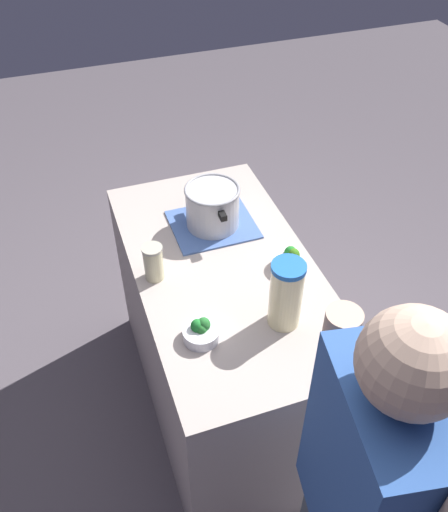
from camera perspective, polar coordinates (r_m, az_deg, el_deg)
ground_plane at (r=2.71m, az=0.00°, el=-14.36°), size 8.00×8.00×0.00m
counter_slab at (r=2.36m, az=0.00°, el=-8.63°), size 1.24×0.66×0.86m
dish_cloth at (r=2.23m, az=-1.17°, el=3.28°), size 0.29×0.33×0.01m
cooking_pot at (r=2.17m, az=-1.20°, el=5.21°), size 0.29×0.22×0.17m
lemonade_pitcher at (r=1.78m, az=6.43°, el=-3.95°), size 0.11×0.11×0.25m
mason_jar at (r=1.97m, az=-7.30°, el=-0.66°), size 0.07×0.07×0.14m
broccoli_bowl_front at (r=2.04m, az=6.89°, el=-0.43°), size 0.12×0.12×0.08m
broccoli_bowl_center at (r=1.79m, az=-2.39°, el=-7.81°), size 0.12×0.12×0.08m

